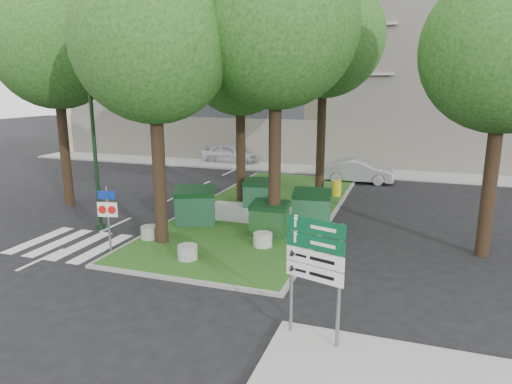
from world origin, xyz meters
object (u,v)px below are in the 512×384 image
at_px(tree_median_near_right, 279,7).
at_px(car_white, 230,153).
at_px(tree_median_far, 327,25).
at_px(directional_sign, 315,261).
at_px(dumpster_c, 269,219).
at_px(bollard_left, 150,232).
at_px(car_silver, 358,171).
at_px(tree_street_right, 511,33).
at_px(dumpster_b, 259,193).
at_px(bollard_mid, 188,252).
at_px(street_lamp, 94,136).
at_px(dumpster_a, 195,206).
at_px(tree_median_near_left, 155,26).
at_px(bollard_right, 263,240).
at_px(litter_bin, 337,188).
at_px(tree_street_left, 56,34).
at_px(traffic_sign_pole, 108,211).
at_px(tree_median_mid, 242,51).
at_px(dumpster_d, 312,207).

height_order(tree_median_near_right, car_white, tree_median_near_right).
xyz_separation_m(tree_median_far, directional_sign, (2.54, -14.06, -6.42)).
relative_size(dumpster_c, directional_sign, 0.50).
bearing_deg(bollard_left, car_silver, 65.62).
height_order(bollard_left, directional_sign, directional_sign).
xyz_separation_m(tree_street_right, dumpster_b, (-8.88, 3.07, -6.25)).
bearing_deg(bollard_mid, street_lamp, 157.59).
bearing_deg(car_silver, dumpster_a, 151.24).
xyz_separation_m(tree_median_near_left, dumpster_c, (3.22, 1.94, -6.60)).
height_order(tree_median_near_left, street_lamp, tree_median_near_left).
bearing_deg(bollard_right, litter_bin, 81.50).
bearing_deg(tree_street_left, dumpster_a, -9.41).
height_order(dumpster_c, bollard_left, dumpster_c).
bearing_deg(bollard_right, directional_sign, -61.37).
height_order(bollard_left, bollard_right, bollard_right).
bearing_deg(tree_street_left, traffic_sign_pole, -40.19).
xyz_separation_m(dumpster_a, litter_bin, (4.59, 6.46, -0.32)).
height_order(tree_street_right, directional_sign, tree_street_right).
xyz_separation_m(dumpster_c, bollard_left, (-3.91, -1.84, -0.38)).
distance_m(tree_median_near_left, tree_street_left, 7.83).
bearing_deg(tree_median_near_left, bollard_right, 10.83).
relative_size(tree_median_mid, dumpster_b, 6.71).
bearing_deg(tree_median_mid, litter_bin, 29.19).
bearing_deg(bollard_left, tree_median_near_left, -8.63).
relative_size(tree_median_near_left, tree_median_mid, 1.05).
height_order(tree_median_near_left, bollard_left, tree_median_near_left).
bearing_deg(bollard_right, dumpster_c, 97.47).
relative_size(tree_street_right, dumpster_d, 6.26).
distance_m(dumpster_c, bollard_mid, 3.63).
height_order(dumpster_d, bollard_left, dumpster_d).
distance_m(tree_median_mid, bollard_left, 9.29).
xyz_separation_m(tree_median_mid, car_silver, (4.66, 6.52, -6.32)).
bearing_deg(tree_median_mid, tree_street_right, -21.80).
height_order(tree_median_near_left, dumpster_c, tree_median_near_left).
xyz_separation_m(tree_median_near_right, bollard_left, (-4.19, -1.90, -7.64)).
xyz_separation_m(tree_median_near_right, tree_street_right, (7.00, 0.50, -1.00)).
height_order(tree_median_near_right, bollard_mid, tree_median_near_right).
distance_m(bollard_left, traffic_sign_pole, 1.88).
height_order(tree_median_mid, street_lamp, tree_median_mid).
bearing_deg(bollard_mid, bollard_left, 148.52).
xyz_separation_m(tree_street_left, car_silver, (12.16, 9.52, -6.99)).
relative_size(bollard_mid, car_white, 0.15).
distance_m(tree_street_left, dumpster_b, 11.25).
bearing_deg(bollard_mid, tree_median_near_right, 58.53).
bearing_deg(tree_street_right, car_silver, 116.90).
bearing_deg(bollard_mid, directional_sign, -35.06).
xyz_separation_m(tree_median_mid, directional_sign, (5.74, -11.06, -5.08)).
distance_m(tree_median_mid, bollard_mid, 10.25).
distance_m(dumpster_a, street_lamp, 4.63).
bearing_deg(dumpster_d, dumpster_b, 139.64).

